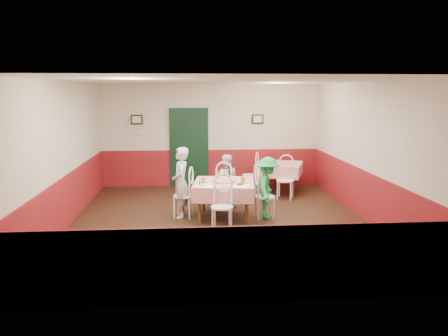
{
  "coord_description": "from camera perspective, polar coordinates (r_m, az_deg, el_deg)",
  "views": [
    {
      "loc": [
        -0.6,
        -8.52,
        2.61
      ],
      "look_at": [
        0.11,
        0.28,
        1.05
      ],
      "focal_mm": 35.0,
      "sensor_mm": 36.0,
      "label": 1
    }
  ],
  "objects": [
    {
      "name": "floor",
      "position": [
        8.93,
        -0.57,
        -6.97
      ],
      "size": [
        7.0,
        7.0,
        0.0
      ],
      "primitive_type": "plane",
      "color": "black",
      "rests_on": "ground"
    },
    {
      "name": "shaker_a",
      "position": [
        8.6,
        -2.89,
        -2.1
      ],
      "size": [
        0.04,
        0.04,
        0.09
      ],
      "primitive_type": "cylinder",
      "rotation": [
        0.0,
        0.0,
        -0.12
      ],
      "color": "silver",
      "rests_on": "main_table"
    },
    {
      "name": "glass_c",
      "position": [
        9.38,
        -0.94,
        -0.9
      ],
      "size": [
        0.09,
        0.09,
        0.15
      ],
      "primitive_type": "cylinder",
      "rotation": [
        0.0,
        0.0,
        -0.12
      ],
      "color": "#BF7219",
      "rests_on": "main_table"
    },
    {
      "name": "left_wall",
      "position": [
        8.93,
        -20.18,
        1.62
      ],
      "size": [
        0.1,
        7.0,
        2.8
      ],
      "primitive_type": "cube",
      "color": "beige",
      "rests_on": "ground"
    },
    {
      "name": "diner_left",
      "position": [
        9.1,
        -5.67,
        -1.91
      ],
      "size": [
        0.36,
        0.54,
        1.47
      ],
      "primitive_type": "imported",
      "rotation": [
        0.0,
        0.0,
        -1.56
      ],
      "color": "gray",
      "rests_on": "ground"
    },
    {
      "name": "ceiling",
      "position": [
        8.54,
        -0.61,
        11.3
      ],
      "size": [
        7.0,
        7.0,
        0.0
      ],
      "primitive_type": "plane",
      "color": "white",
      "rests_on": "back_wall"
    },
    {
      "name": "wainscot_left",
      "position": [
        9.09,
        -19.74,
        -3.99
      ],
      "size": [
        0.03,
        7.0,
        1.0
      ],
      "primitive_type": "cube",
      "color": "maroon",
      "rests_on": "ground"
    },
    {
      "name": "glass_b",
      "position": [
        8.76,
        2.47,
        -1.67
      ],
      "size": [
        0.09,
        0.09,
        0.15
      ],
      "primitive_type": "cylinder",
      "rotation": [
        0.0,
        0.0,
        -0.12
      ],
      "color": "#BF7219",
      "rests_on": "main_table"
    },
    {
      "name": "chair_far",
      "position": [
        9.91,
        0.21,
        -2.56
      ],
      "size": [
        0.53,
        0.53,
        0.9
      ],
      "primitive_type": null,
      "rotation": [
        0.0,
        0.0,
        2.82
      ],
      "color": "white",
      "rests_on": "ground"
    },
    {
      "name": "picture_left",
      "position": [
        12.07,
        -11.34,
        6.22
      ],
      "size": [
        0.32,
        0.03,
        0.26
      ],
      "primitive_type": "cube",
      "color": "black",
      "rests_on": "back_wall"
    },
    {
      "name": "chair_near",
      "position": [
        8.26,
        -0.26,
        -5.13
      ],
      "size": [
        0.49,
        0.49,
        0.9
      ],
      "primitive_type": null,
      "rotation": [
        0.0,
        0.0,
        -0.19
      ],
      "color": "white",
      "rests_on": "ground"
    },
    {
      "name": "door",
      "position": [
        12.07,
        -4.59,
        2.56
      ],
      "size": [
        0.96,
        0.06,
        2.1
      ],
      "primitive_type": "cube",
      "color": "black",
      "rests_on": "ground"
    },
    {
      "name": "shaker_c",
      "position": [
        8.68,
        -3.2,
        -1.99
      ],
      "size": [
        0.04,
        0.04,
        0.09
      ],
      "primitive_type": "cylinder",
      "rotation": [
        0.0,
        0.0,
        -0.12
      ],
      "color": "#B23319",
      "rests_on": "main_table"
    },
    {
      "name": "thermostat",
      "position": [
        12.09,
        -10.81,
        4.57
      ],
      "size": [
        0.1,
        0.03,
        0.1
      ],
      "primitive_type": "cube",
      "color": "white",
      "rests_on": "back_wall"
    },
    {
      "name": "chair_second_a",
      "position": [
        11.36,
        3.48,
        -0.96
      ],
      "size": [
        0.54,
        0.54,
        0.9
      ],
      "primitive_type": null,
      "rotation": [
        0.0,
        0.0,
        -1.92
      ],
      "color": "white",
      "rests_on": "ground"
    },
    {
      "name": "menu_right",
      "position": [
        8.63,
        2.24,
        -2.35
      ],
      "size": [
        0.41,
        0.48,
        0.0
      ],
      "primitive_type": "cube",
      "rotation": [
        0.0,
        0.0,
        -0.33
      ],
      "color": "white",
      "rests_on": "main_table"
    },
    {
      "name": "main_table",
      "position": [
        9.1,
        -0.0,
        -4.19
      ],
      "size": [
        1.36,
        1.36,
        0.77
      ],
      "primitive_type": "cube",
      "rotation": [
        0.0,
        0.0,
        -0.12
      ],
      "color": "red",
      "rests_on": "ground"
    },
    {
      "name": "picture_right",
      "position": [
        12.14,
        4.42,
        6.4
      ],
      "size": [
        0.32,
        0.03,
        0.26
      ],
      "primitive_type": "cube",
      "color": "black",
      "rests_on": "back_wall"
    },
    {
      "name": "wainscot_back",
      "position": [
        12.2,
        -1.73,
        0.06
      ],
      "size": [
        6.0,
        0.03,
        1.0
      ],
      "primitive_type": "cube",
      "color": "maroon",
      "rests_on": "ground"
    },
    {
      "name": "glass_a",
      "position": [
        8.79,
        -2.73,
        -1.7
      ],
      "size": [
        0.08,
        0.08,
        0.13
      ],
      "primitive_type": "cylinder",
      "rotation": [
        0.0,
        0.0,
        -0.12
      ],
      "color": "#BF7219",
      "rests_on": "main_table"
    },
    {
      "name": "plate_left",
      "position": [
        9.03,
        -2.59,
        -1.75
      ],
      "size": [
        0.28,
        0.28,
        0.01
      ],
      "primitive_type": "cylinder",
      "rotation": [
        0.0,
        0.0,
        -0.12
      ],
      "color": "white",
      "rests_on": "main_table"
    },
    {
      "name": "right_wall",
      "position": [
        9.32,
        18.14,
        2.07
      ],
      "size": [
        0.1,
        7.0,
        2.8
      ],
      "primitive_type": "cube",
      "color": "beige",
      "rests_on": "ground"
    },
    {
      "name": "beer_bottle",
      "position": [
        9.36,
        0.74,
        -0.75
      ],
      "size": [
        0.06,
        0.06,
        0.2
      ],
      "primitive_type": "cylinder",
      "rotation": [
        0.0,
        0.0,
        -0.12
      ],
      "color": "#381C0A",
      "rests_on": "main_table"
    },
    {
      "name": "back_wall",
      "position": [
        12.09,
        -1.76,
        4.27
      ],
      "size": [
        6.0,
        0.1,
        2.8
      ],
      "primitive_type": "cube",
      "color": "beige",
      "rests_on": "ground"
    },
    {
      "name": "wainscot_front",
      "position": [
        5.49,
        2.04,
        -12.57
      ],
      "size": [
        6.0,
        0.03,
        1.0
      ],
      "primitive_type": "cube",
      "color": "maroon",
      "rests_on": "ground"
    },
    {
      "name": "second_table",
      "position": [
        11.5,
        7.18,
        -1.26
      ],
      "size": [
        1.43,
        1.43,
        0.77
      ],
      "primitive_type": "cube",
      "rotation": [
        0.0,
        0.0,
        -0.35
      ],
      "color": "red",
      "rests_on": "ground"
    },
    {
      "name": "chair_left",
      "position": [
        9.16,
        -5.33,
        -3.66
      ],
      "size": [
        0.5,
        0.5,
        0.9
      ],
      "primitive_type": null,
      "rotation": [
        0.0,
        0.0,
        -1.79
      ],
      "color": "white",
      "rests_on": "ground"
    },
    {
      "name": "plate_far",
      "position": [
        9.42,
        0.29,
        -1.25
      ],
      "size": [
        0.28,
        0.28,
        0.01
      ],
      "primitive_type": "cylinder",
      "rotation": [
        0.0,
        0.0,
        -0.12
      ],
      "color": "white",
      "rests_on": "main_table"
    },
    {
      "name": "shaker_b",
      "position": [
        8.59,
        -2.59,
        -2.12
      ],
      "size": [
        0.04,
        0.04,
        0.09
      ],
      "primitive_type": "cylinder",
      "rotation": [
        0.0,
        0.0,
        -0.12
      ],
      "color": "silver",
      "rests_on": "main_table"
    },
    {
      "name": "plate_right",
      "position": [
        9.0,
        2.72,
        -1.79
      ],
      "size": [
        0.28,
        0.28,
        0.01
      ],
      "primitive_type": "cylinder",
      "rotation": [
        0.0,
        0.0,
        -0.12
      ],
      "color": "white",
      "rests_on": "main_table"
    },
    {
      "name": "pizza",
      "position": [
        8.98,
        0.16,
        -1.76
      ],
      "size": [
        0.48,
        0.48,
        0.03
      ],
      "primitive_type": "cylinder",
      "rotation": [
        0.0,
        0.0,
        -0.12
      ],
      "color": "#B74723",
      "rests_on": "main_table"
    },
    {
      "name": "diner_right",
      "position": [
        9.05,
        5.71,
        -2.6
      ],
      "size": [
        0.66,
        0.92,
        1.28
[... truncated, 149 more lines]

